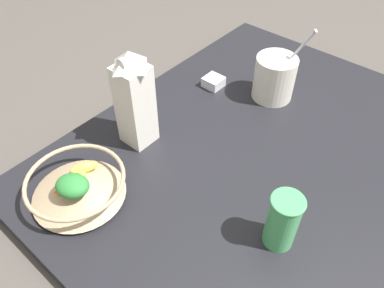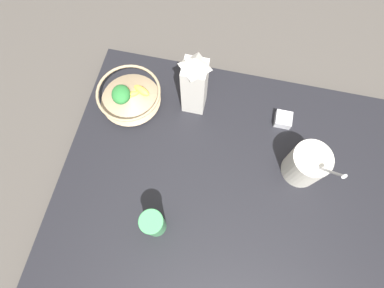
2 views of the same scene
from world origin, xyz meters
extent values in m
plane|color=#4C4742|center=(0.00, 0.00, 0.00)|extent=(6.00, 6.00, 0.00)
cube|color=black|center=(0.00, 0.00, 0.02)|extent=(1.14, 1.14, 0.04)
cylinder|color=tan|center=(-0.36, -0.41, 0.05)|extent=(0.12, 0.12, 0.01)
cone|color=tan|center=(-0.36, -0.41, 0.08)|extent=(0.22, 0.22, 0.05)
torus|color=tan|center=(-0.36, -0.41, 0.10)|extent=(0.23, 0.23, 0.01)
ellipsoid|color=#EFD64C|center=(-0.35, -0.41, 0.09)|extent=(0.06, 0.08, 0.02)
ellipsoid|color=#EFD64C|center=(-0.38, -0.37, 0.09)|extent=(0.05, 0.07, 0.03)
cylinder|color=orange|center=(-0.38, -0.44, 0.09)|extent=(0.02, 0.04, 0.02)
sphere|color=red|center=(-0.36, -0.43, 0.09)|extent=(0.01, 0.01, 0.01)
sphere|color=red|center=(-0.36, -0.41, 0.09)|extent=(0.01, 0.01, 0.01)
sphere|color=red|center=(-0.35, -0.42, 0.09)|extent=(0.01, 0.01, 0.01)
sphere|color=red|center=(-0.40, -0.38, 0.09)|extent=(0.02, 0.02, 0.02)
ellipsoid|color=#2D7F38|center=(-0.34, -0.43, 0.11)|extent=(0.10, 0.09, 0.04)
cube|color=silver|center=(-0.40, -0.18, 0.16)|extent=(0.08, 0.08, 0.23)
pyramid|color=silver|center=(-0.40, -0.18, 0.29)|extent=(0.08, 0.08, 0.04)
cylinder|color=white|center=(-0.40, -0.20, 0.29)|extent=(0.03, 0.01, 0.03)
cylinder|color=silver|center=(-0.23, 0.22, 0.11)|extent=(0.12, 0.12, 0.13)
cylinder|color=white|center=(-0.23, 0.22, 0.16)|extent=(0.11, 0.11, 0.02)
cylinder|color=silver|center=(-0.19, 0.25, 0.19)|extent=(0.08, 0.06, 0.16)
ellipsoid|color=silver|center=(-0.16, 0.27, 0.27)|extent=(0.02, 0.02, 0.01)
cylinder|color=#4CB266|center=(0.05, -0.21, 0.11)|extent=(0.07, 0.07, 0.14)
torus|color=#4CB266|center=(0.05, -0.21, 0.18)|extent=(0.07, 0.07, 0.01)
cube|color=silver|center=(-0.40, 0.14, 0.06)|extent=(0.06, 0.06, 0.03)
cube|color=brown|center=(-0.40, 0.14, 0.05)|extent=(0.05, 0.05, 0.02)
camera|label=1|loc=(0.19, -0.65, 0.76)|focal=35.00mm
camera|label=2|loc=(0.12, -0.08, 1.02)|focal=28.00mm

